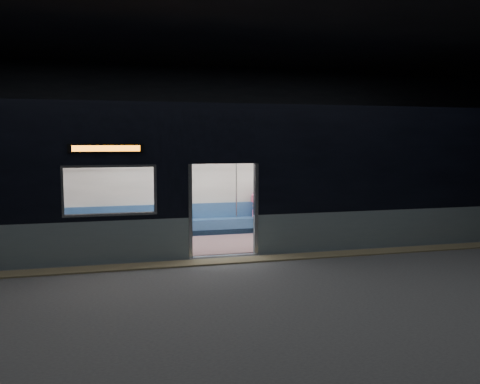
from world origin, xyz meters
name	(u,v)px	position (x,y,z in m)	size (l,w,h in m)	color
station_floor	(235,268)	(0.00, 0.00, -0.01)	(24.00, 14.00, 0.01)	#47494C
station_envelope	(235,83)	(0.00, 0.00, 3.66)	(24.00, 14.00, 5.00)	black
tactile_strip	(229,261)	(0.00, 0.55, 0.01)	(22.80, 0.50, 0.03)	#8C7F59
metro_car	(210,169)	(0.00, 2.54, 1.85)	(18.00, 3.04, 3.35)	gray
passenger	(260,205)	(1.62, 3.55, 0.79)	(0.42, 0.69, 1.35)	black
handbag	(265,210)	(1.66, 3.33, 0.67)	(0.28, 0.24, 0.14)	black
transit_map	(321,178)	(3.55, 3.85, 1.47)	(0.97, 0.03, 0.63)	white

